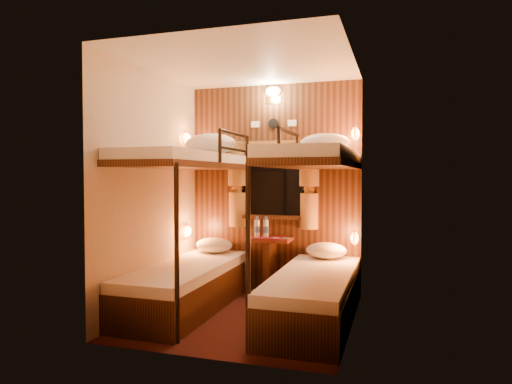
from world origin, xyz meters
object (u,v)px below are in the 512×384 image
(bunk_left, at_px, (187,254))
(bottle_right, at_px, (266,228))
(bottle_left, at_px, (257,228))
(table, at_px, (269,258))
(bunk_right, at_px, (314,261))

(bunk_left, relative_size, bottle_right, 8.04)
(bunk_left, distance_m, bottle_left, 0.94)
(bottle_left, bearing_deg, table, 8.34)
(bunk_right, xyz_separation_m, bottle_left, (-0.79, 0.76, 0.19))
(bunk_right, distance_m, bottle_left, 1.11)
(bunk_left, relative_size, bunk_right, 1.00)
(bunk_left, height_order, bottle_left, bunk_left)
(table, xyz_separation_m, bottle_left, (-0.14, -0.02, 0.34))
(table, height_order, bottle_left, bottle_left)
(bunk_right, height_order, table, bunk_right)
(bottle_left, relative_size, bottle_right, 0.99)
(bunk_left, distance_m, table, 1.02)
(table, distance_m, bottle_right, 0.34)
(bunk_right, xyz_separation_m, table, (-0.65, 0.78, -0.14))
(bunk_left, distance_m, bunk_right, 1.30)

